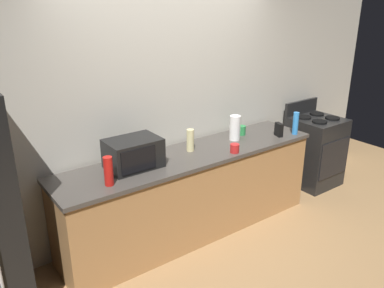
# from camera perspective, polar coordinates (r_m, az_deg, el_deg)

# --- Properties ---
(ground_plane) EXTENTS (8.00, 8.00, 0.00)m
(ground_plane) POSITION_cam_1_polar(r_m,az_deg,el_deg) (4.10, 3.43, -14.83)
(ground_plane) COLOR #A87F51
(back_wall) EXTENTS (6.40, 0.10, 2.70)m
(back_wall) POSITION_cam_1_polar(r_m,az_deg,el_deg) (4.12, -3.40, 6.19)
(back_wall) COLOR beige
(back_wall) RESTS_ON ground_plane
(counter_run) EXTENTS (2.84, 0.64, 0.90)m
(counter_run) POSITION_cam_1_polar(r_m,az_deg,el_deg) (4.13, -0.00, -7.14)
(counter_run) COLOR #B27F4C
(counter_run) RESTS_ON ground_plane
(stove_range) EXTENTS (0.60, 0.61, 1.08)m
(stove_range) POSITION_cam_1_polar(r_m,az_deg,el_deg) (5.45, 17.21, -0.90)
(stove_range) COLOR black
(stove_range) RESTS_ON ground_plane
(microwave) EXTENTS (0.48, 0.35, 0.27)m
(microwave) POSITION_cam_1_polar(r_m,az_deg,el_deg) (3.62, -8.45, -1.34)
(microwave) COLOR black
(microwave) RESTS_ON counter_run
(paper_towel_roll) EXTENTS (0.12, 0.12, 0.27)m
(paper_towel_roll) POSITION_cam_1_polar(r_m,az_deg,el_deg) (4.30, 6.20, 2.33)
(paper_towel_roll) COLOR white
(paper_towel_roll) RESTS_ON counter_run
(cordless_phone) EXTENTS (0.08, 0.12, 0.15)m
(cordless_phone) POSITION_cam_1_polar(r_m,az_deg,el_deg) (4.51, 12.40, 2.04)
(cordless_phone) COLOR black
(cordless_phone) RESTS_ON counter_run
(bottle_spray_cleaner) EXTENTS (0.06, 0.06, 0.25)m
(bottle_spray_cleaner) POSITION_cam_1_polar(r_m,az_deg,el_deg) (4.60, 14.69, 2.90)
(bottle_spray_cleaner) COLOR #338CE5
(bottle_spray_cleaner) RESTS_ON counter_run
(bottle_hand_soap) EXTENTS (0.08, 0.08, 0.23)m
(bottle_hand_soap) POSITION_cam_1_polar(r_m,az_deg,el_deg) (3.97, -0.24, 0.55)
(bottle_hand_soap) COLOR beige
(bottle_hand_soap) RESTS_ON counter_run
(bottle_hot_sauce) EXTENTS (0.08, 0.08, 0.25)m
(bottle_hot_sauce) POSITION_cam_1_polar(r_m,az_deg,el_deg) (3.32, -11.94, -3.85)
(bottle_hot_sauce) COLOR red
(bottle_hot_sauce) RESTS_ON counter_run
(mug_green) EXTENTS (0.09, 0.09, 0.10)m
(mug_green) POSITION_cam_1_polar(r_m,az_deg,el_deg) (4.49, 7.16, 1.98)
(mug_green) COLOR #2D8C47
(mug_green) RESTS_ON counter_run
(mug_red) EXTENTS (0.09, 0.09, 0.09)m
(mug_red) POSITION_cam_1_polar(r_m,az_deg,el_deg) (3.97, 6.16, -0.62)
(mug_red) COLOR red
(mug_red) RESTS_ON counter_run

